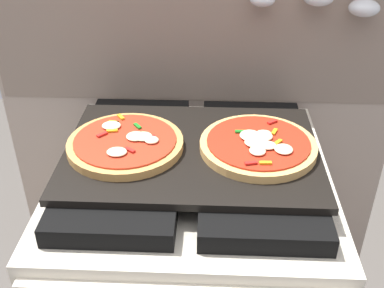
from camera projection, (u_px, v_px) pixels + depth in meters
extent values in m
cube|color=gray|center=(197.00, 127.00, 1.37)|extent=(1.10, 0.03, 1.55)
ellipsoid|color=silver|center=(263.00, 0.00, 1.12)|extent=(0.06, 0.05, 0.03)
ellipsoid|color=silver|center=(364.00, 8.00, 1.12)|extent=(0.07, 0.06, 0.04)
cube|color=black|center=(192.00, 172.00, 1.04)|extent=(0.59, 0.59, 0.01)
cube|color=black|center=(128.00, 160.00, 1.03)|extent=(0.24, 0.51, 0.04)
cube|color=black|center=(257.00, 164.00, 1.02)|extent=(0.24, 0.51, 0.04)
cube|color=black|center=(192.00, 151.00, 1.01)|extent=(0.54, 0.38, 0.02)
cylinder|color=#C18947|center=(125.00, 144.00, 1.00)|extent=(0.25, 0.25, 0.02)
cylinder|color=#B72D19|center=(125.00, 140.00, 1.00)|extent=(0.22, 0.22, 0.00)
ellipsoid|color=beige|center=(152.00, 140.00, 0.99)|extent=(0.03, 0.03, 0.01)
ellipsoid|color=beige|center=(111.00, 125.00, 1.04)|extent=(0.04, 0.04, 0.01)
ellipsoid|color=beige|center=(143.00, 136.00, 1.00)|extent=(0.04, 0.04, 0.01)
ellipsoid|color=beige|center=(135.00, 137.00, 0.99)|extent=(0.04, 0.04, 0.01)
ellipsoid|color=beige|center=(117.00, 152.00, 0.95)|extent=(0.04, 0.03, 0.01)
cube|color=red|center=(114.00, 124.00, 1.05)|extent=(0.02, 0.02, 0.00)
cube|color=gold|center=(112.00, 131.00, 1.02)|extent=(0.03, 0.01, 0.00)
cube|color=red|center=(130.00, 150.00, 0.95)|extent=(0.02, 0.02, 0.00)
cube|color=red|center=(150.00, 136.00, 1.00)|extent=(0.03, 0.02, 0.00)
cube|color=#19721E|center=(137.00, 126.00, 1.04)|extent=(0.02, 0.02, 0.00)
cube|color=red|center=(102.00, 134.00, 1.01)|extent=(0.02, 0.02, 0.00)
cube|color=gold|center=(114.00, 122.00, 1.05)|extent=(0.02, 0.01, 0.00)
cube|color=gold|center=(121.00, 117.00, 1.07)|extent=(0.02, 0.02, 0.00)
cylinder|color=tan|center=(258.00, 147.00, 0.99)|extent=(0.25, 0.25, 0.02)
cylinder|color=#AD2614|center=(259.00, 143.00, 0.99)|extent=(0.22, 0.22, 0.00)
ellipsoid|color=beige|center=(250.00, 135.00, 1.00)|extent=(0.04, 0.05, 0.01)
ellipsoid|color=beige|center=(254.00, 142.00, 0.98)|extent=(0.04, 0.04, 0.01)
ellipsoid|color=beige|center=(264.00, 133.00, 1.01)|extent=(0.03, 0.03, 0.01)
ellipsoid|color=beige|center=(261.00, 143.00, 0.97)|extent=(0.03, 0.03, 0.01)
ellipsoid|color=beige|center=(267.00, 145.00, 0.97)|extent=(0.04, 0.03, 0.01)
ellipsoid|color=beige|center=(257.00, 140.00, 0.98)|extent=(0.05, 0.04, 0.01)
ellipsoid|color=beige|center=(264.00, 136.00, 1.00)|extent=(0.04, 0.04, 0.01)
ellipsoid|color=beige|center=(284.00, 149.00, 0.96)|extent=(0.04, 0.04, 0.01)
ellipsoid|color=beige|center=(258.00, 151.00, 0.95)|extent=(0.03, 0.04, 0.01)
cube|color=#19721E|center=(241.00, 131.00, 1.02)|extent=(0.02, 0.01, 0.00)
cube|color=gold|center=(274.00, 132.00, 1.02)|extent=(0.02, 0.03, 0.00)
cube|color=gold|center=(266.00, 163.00, 0.92)|extent=(0.02, 0.01, 0.00)
cube|color=#19721E|center=(252.00, 138.00, 0.99)|extent=(0.02, 0.03, 0.00)
cube|color=red|center=(251.00, 163.00, 0.91)|extent=(0.03, 0.01, 0.00)
cube|color=red|center=(272.00, 122.00, 1.05)|extent=(0.02, 0.02, 0.00)
cube|color=gold|center=(278.00, 142.00, 0.98)|extent=(0.02, 0.02, 0.00)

